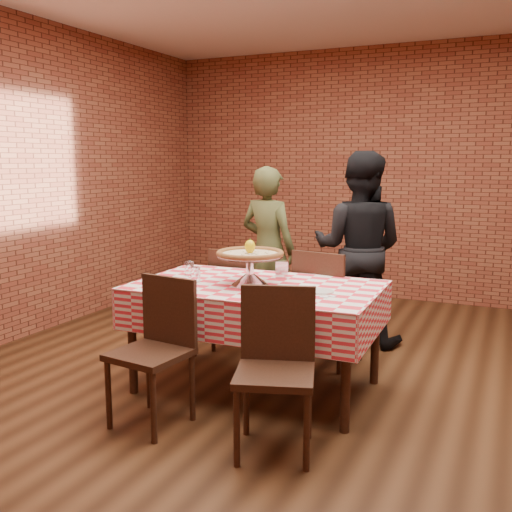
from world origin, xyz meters
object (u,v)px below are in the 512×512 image
Objects in this scene: chair_near_right at (275,374)px; chair_far_left at (241,299)px; table at (256,337)px; diner_black at (358,248)px; diner_olive at (268,249)px; chair_far_right at (329,306)px; chair_near_left at (150,354)px; water_glass_right at (189,269)px; condiment_caddy at (282,269)px; pizza_stand at (250,270)px; pizza at (250,254)px; water_glass_left at (195,274)px.

chair_near_right is 1.82m from chair_far_left.
diner_black is at bearing 74.78° from table.
diner_olive is (-0.02, 0.63, 0.34)m from chair_far_left.
table is 1.81× the size of chair_far_right.
table is 1.86× the size of chair_near_left.
condiment_caddy is at bearing 16.92° from water_glass_right.
diner_olive is at bearing 108.47° from pizza_stand.
table is 0.87m from chair_near_left.
diner_black is at bearing 73.68° from pizza_stand.
pizza_stand is 0.52× the size of chair_near_left.
pizza is at bearing -10.56° from water_glass_right.
water_glass_left is at bearing 124.79° from chair_near_right.
chair_far_right is at bearing 67.21° from table.
pizza is 1.04m from chair_far_left.
table is at bearing 77.18° from chair_far_right.
water_glass_right is at bearing 112.54° from chair_near_left.
table is 1.07× the size of diner_olive.
chair_far_right reaches higher than chair_near_left.
diner_olive is at bearing 101.00° from condiment_caddy.
diner_black is at bearing -171.53° from diner_olive.
chair_far_left is 0.52× the size of diner_black.
water_glass_right is 0.12× the size of chair_near_right.
water_glass_left is 0.93m from chair_far_left.
condiment_caddy is at bearing 142.77° from chair_far_left.
diner_olive is (-0.51, 1.38, 0.40)m from table.
chair_far_left is 1.13m from diner_black.
water_glass_left is at bearing -160.44° from condiment_caddy.
chair_near_left is 2.31m from diner_black.
pizza_stand reaches higher than chair_near_right.
water_glass_right is 0.07× the size of diner_olive.
table is at bearing 103.11° from chair_near_right.
water_glass_left is 1.16m from chair_far_right.
condiment_caddy is 0.14× the size of chair_far_left.
diner_black is at bearing 73.68° from pizza.
table is 3.56× the size of pizza.
chair_near_left is at bearing -113.63° from table.
condiment_caddy is 0.62m from chair_far_right.
chair_far_right is at bearing 65.65° from pizza.
water_glass_left is at bearing 58.41° from diner_black.
water_glass_right is 1.60m from diner_black.
chair_near_right is 0.58× the size of diner_olive.
chair_near_right is at bearing -37.68° from water_glass_left.
diner_olive is at bearing 110.15° from table.
table is 0.99× the size of diner_black.
table is 15.57× the size of water_glass_left.
chair_near_left is 0.58× the size of diner_olive.
pizza_stand is at bearing 75.62° from chair_far_right.
table is 3.59× the size of pizza_stand.
pizza is 0.43m from water_glass_left.
condiment_caddy is 1.12m from diner_black.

